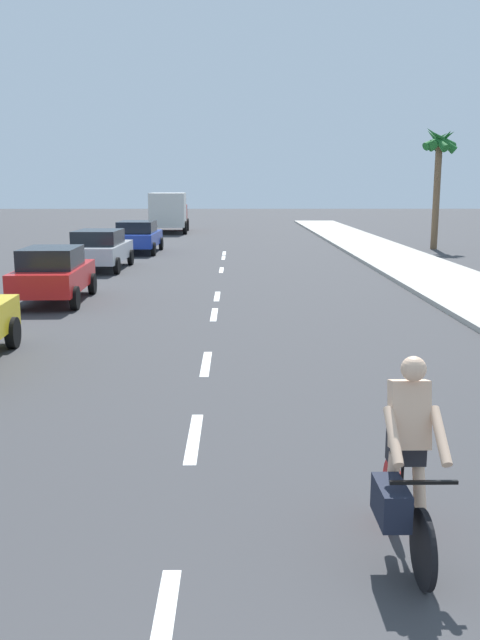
{
  "coord_description": "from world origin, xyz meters",
  "views": [
    {
      "loc": [
        0.55,
        -1.12,
        3.25
      ],
      "look_at": [
        0.62,
        9.7,
        1.1
      ],
      "focal_mm": 37.87,
      "sensor_mm": 36.0,
      "label": 1
    }
  ],
  "objects_px": {
    "delivery_truck": "(169,211)",
    "palm_tree_distant": "(439,152)",
    "parked_car_red": "(53,273)",
    "parked_car_blue": "(138,236)",
    "cyclist": "(405,467)",
    "parked_car_silver": "(100,248)"
  },
  "relations": [
    {
      "from": "parked_car_red",
      "to": "parked_car_silver",
      "type": "bearing_deg",
      "value": 89.35
    },
    {
      "from": "parked_car_red",
      "to": "delivery_truck",
      "type": "bearing_deg",
      "value": 87.03
    },
    {
      "from": "parked_car_red",
      "to": "parked_car_silver",
      "type": "relative_size",
      "value": 0.9
    },
    {
      "from": "parked_car_red",
      "to": "palm_tree_distant",
      "type": "distance_m",
      "value": 23.05
    },
    {
      "from": "parked_car_blue",
      "to": "delivery_truck",
      "type": "relative_size",
      "value": 0.72
    },
    {
      "from": "parked_car_blue",
      "to": "palm_tree_distant",
      "type": "xyz_separation_m",
      "value": [
        15.3,
        1.86,
        4.12
      ]
    },
    {
      "from": "cyclist",
      "to": "parked_car_silver",
      "type": "bearing_deg",
      "value": -72.58
    },
    {
      "from": "parked_car_red",
      "to": "parked_car_blue",
      "type": "xyz_separation_m",
      "value": [
        0.34,
        14.56,
        0.01
      ]
    },
    {
      "from": "parked_car_silver",
      "to": "parked_car_blue",
      "type": "bearing_deg",
      "value": 86.52
    },
    {
      "from": "cyclist",
      "to": "parked_car_silver",
      "type": "xyz_separation_m",
      "value": [
        -6.85,
        21.23,
        0.01
      ]
    },
    {
      "from": "delivery_truck",
      "to": "parked_car_silver",
      "type": "bearing_deg",
      "value": -93.61
    },
    {
      "from": "parked_car_blue",
      "to": "parked_car_red",
      "type": "bearing_deg",
      "value": -90.83
    },
    {
      "from": "cyclist",
      "to": "palm_tree_distant",
      "type": "bearing_deg",
      "value": -107.16
    },
    {
      "from": "parked_car_red",
      "to": "palm_tree_distant",
      "type": "xyz_separation_m",
      "value": [
        15.64,
        16.43,
        4.13
      ]
    },
    {
      "from": "parked_car_blue",
      "to": "delivery_truck",
      "type": "bearing_deg",
      "value": 90.13
    },
    {
      "from": "palm_tree_distant",
      "to": "delivery_truck",
      "type": "bearing_deg",
      "value": 139.03
    },
    {
      "from": "parked_car_red",
      "to": "parked_car_blue",
      "type": "bearing_deg",
      "value": 86.54
    },
    {
      "from": "cyclist",
      "to": "delivery_truck",
      "type": "xyz_separation_m",
      "value": [
        -6.22,
        43.17,
        0.67
      ]
    },
    {
      "from": "parked_car_red",
      "to": "parked_car_silver",
      "type": "height_order",
      "value": "same"
    },
    {
      "from": "parked_car_silver",
      "to": "delivery_truck",
      "type": "height_order",
      "value": "delivery_truck"
    },
    {
      "from": "parked_car_red",
      "to": "palm_tree_distant",
      "type": "relative_size",
      "value": 0.64
    },
    {
      "from": "delivery_truck",
      "to": "palm_tree_distant",
      "type": "distance_m",
      "value": 20.43
    }
  ]
}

